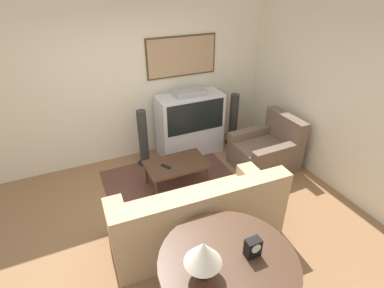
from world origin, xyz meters
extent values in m
plane|color=#8E6642|center=(0.00, 0.00, 0.00)|extent=(12.00, 12.00, 0.00)
cube|color=beige|center=(0.00, 2.13, 1.35)|extent=(12.00, 0.06, 2.70)
cube|color=#4C381E|center=(1.00, 2.08, 1.71)|extent=(1.26, 0.03, 0.68)
cube|color=tan|center=(1.00, 2.07, 1.71)|extent=(1.21, 0.01, 0.63)
cube|color=beige|center=(2.63, 0.00, 1.35)|extent=(0.06, 12.00, 2.70)
cube|color=brown|center=(0.33, 0.87, 0.01)|extent=(2.05, 1.76, 0.01)
cube|color=silver|center=(1.00, 1.75, 0.25)|extent=(1.16, 0.51, 0.51)
cube|color=silver|center=(1.00, 1.75, 0.82)|extent=(1.16, 0.51, 0.62)
cube|color=black|center=(1.00, 1.49, 0.82)|extent=(1.04, 0.01, 0.55)
cube|color=#9E9EA3|center=(1.00, 1.75, 1.17)|extent=(0.52, 0.28, 0.09)
cube|color=tan|center=(0.22, -0.15, 0.22)|extent=(2.15, 0.93, 0.43)
cube|color=tan|center=(0.21, -0.46, 0.68)|extent=(2.13, 0.30, 0.49)
cube|color=tan|center=(1.16, -0.18, 0.30)|extent=(0.27, 0.87, 0.59)
cube|color=tan|center=(-0.72, -0.11, 0.30)|extent=(0.27, 0.87, 0.59)
cube|color=#877154|center=(0.69, -0.35, 0.60)|extent=(0.36, 0.13, 0.34)
cube|color=#877154|center=(-0.26, -0.31, 0.60)|extent=(0.36, 0.13, 0.34)
cube|color=brown|center=(1.96, 0.77, 0.22)|extent=(0.99, 0.87, 0.43)
cube|color=brown|center=(2.35, 0.78, 0.67)|extent=(0.20, 0.86, 0.47)
cube|color=brown|center=(1.95, 1.12, 0.29)|extent=(0.97, 0.18, 0.57)
cube|color=brown|center=(1.96, 0.42, 0.29)|extent=(0.97, 0.18, 0.57)
cube|color=#472D1E|center=(0.38, 0.88, 0.40)|extent=(0.94, 0.58, 0.04)
cylinder|color=#472D1E|center=(-0.04, 0.64, 0.19)|extent=(0.04, 0.04, 0.38)
cylinder|color=#472D1E|center=(0.81, 0.64, 0.19)|extent=(0.04, 0.04, 0.38)
cylinder|color=#472D1E|center=(-0.04, 1.12, 0.19)|extent=(0.04, 0.04, 0.38)
cylinder|color=#472D1E|center=(0.81, 1.12, 0.19)|extent=(0.04, 0.04, 0.38)
cylinder|color=#472D1E|center=(0.04, -1.23, 0.76)|extent=(1.25, 1.25, 0.04)
cube|color=#472D1E|center=(0.04, -1.23, 0.70)|extent=(1.07, 0.50, 0.08)
cylinder|color=#472D1E|center=(0.48, -1.16, 0.37)|extent=(0.05, 0.05, 0.74)
cylinder|color=black|center=(-0.24, -1.26, 0.79)|extent=(0.11, 0.11, 0.02)
cylinder|color=black|center=(-0.24, -1.26, 0.96)|extent=(0.02, 0.02, 0.31)
cone|color=silver|center=(-0.24, -1.26, 1.05)|extent=(0.31, 0.31, 0.21)
cube|color=black|center=(0.26, -1.26, 0.87)|extent=(0.14, 0.09, 0.18)
cylinder|color=white|center=(0.26, -1.31, 0.90)|extent=(0.09, 0.01, 0.09)
cube|color=black|center=(0.20, 0.86, 0.43)|extent=(0.12, 0.16, 0.02)
cylinder|color=black|center=(0.11, 1.70, 0.01)|extent=(0.27, 0.27, 0.02)
cylinder|color=#2D2D2D|center=(0.11, 1.70, 0.51)|extent=(0.16, 0.16, 1.02)
cylinder|color=black|center=(1.90, 1.70, 0.01)|extent=(0.27, 0.27, 0.02)
cylinder|color=#2D2D2D|center=(1.90, 1.70, 0.51)|extent=(0.16, 0.16, 1.02)
camera|label=1|loc=(-0.99, -2.69, 2.98)|focal=28.00mm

